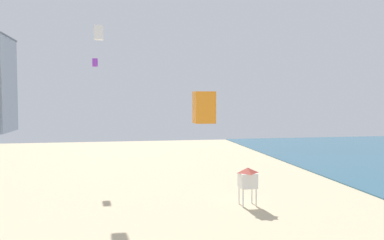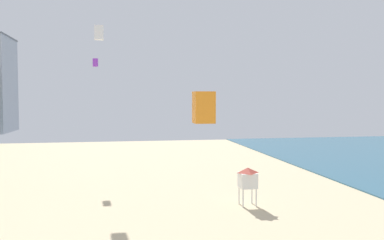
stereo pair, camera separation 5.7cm
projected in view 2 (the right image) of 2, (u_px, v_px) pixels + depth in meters
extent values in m
cylinder|color=white|center=(243.00, 198.00, 27.26)|extent=(0.10, 0.10, 1.20)
cylinder|color=white|center=(256.00, 198.00, 27.42)|extent=(0.10, 0.10, 1.20)
cylinder|color=white|center=(239.00, 195.00, 28.15)|extent=(0.10, 0.10, 1.20)
cylinder|color=white|center=(252.00, 195.00, 28.30)|extent=(0.10, 0.10, 1.20)
cube|color=white|center=(248.00, 180.00, 27.72)|extent=(1.10, 1.10, 1.00)
pyramid|color=#D14C3D|center=(248.00, 170.00, 27.69)|extent=(1.10, 1.10, 0.35)
cube|color=white|center=(99.00, 33.00, 36.78)|extent=(0.79, 0.79, 1.25)
cube|color=purple|center=(95.00, 63.00, 41.39)|extent=(0.51, 0.51, 0.80)
cube|color=orange|center=(204.00, 107.00, 20.15)|extent=(0.98, 0.98, 1.54)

